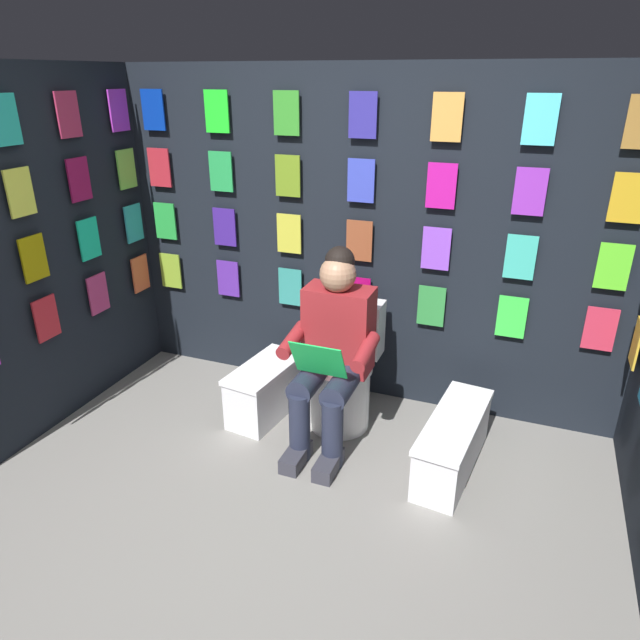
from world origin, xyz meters
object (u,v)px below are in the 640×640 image
Objects in this scene: comic_longbox_near at (266,390)px; comic_longbox_far at (453,443)px; toilet at (344,374)px; person_reading at (332,350)px.

comic_longbox_far is at bearing -178.87° from comic_longbox_near.
toilet is at bearing -13.08° from comic_longbox_far.
toilet reaches higher than comic_longbox_far.
comic_longbox_far is (-0.74, 0.04, -0.43)m from person_reading.
person_reading reaches higher than comic_longbox_far.
comic_longbox_near reaches higher than comic_longbox_far.
person_reading is at bearing 89.97° from toilet.
comic_longbox_near is 1.24m from comic_longbox_far.
comic_longbox_far is at bearing 177.07° from person_reading.
toilet is at bearing -90.03° from person_reading.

